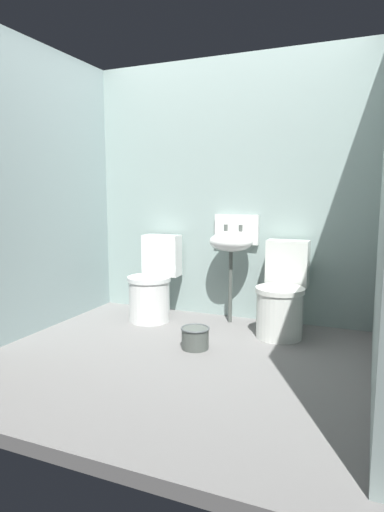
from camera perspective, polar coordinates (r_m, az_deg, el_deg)
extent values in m
cube|color=slate|center=(3.31, -1.92, -13.44)|extent=(3.06, 2.64, 0.08)
cube|color=#8EA5A0|center=(4.17, 4.78, 8.60)|extent=(3.06, 0.10, 2.42)
cube|color=#8DA4A4|center=(3.94, -20.17, 8.15)|extent=(0.10, 2.44, 2.42)
cylinder|color=silver|center=(4.07, -5.63, -5.90)|extent=(0.40, 0.40, 0.38)
cylinder|color=white|center=(4.03, -5.68, -3.00)|extent=(0.42, 0.42, 0.04)
cube|color=silver|center=(4.27, -3.99, 0.10)|extent=(0.37, 0.20, 0.40)
cylinder|color=silver|center=(3.67, 11.43, -7.60)|extent=(0.38, 0.38, 0.38)
cylinder|color=silver|center=(3.62, 11.53, -4.41)|extent=(0.40, 0.40, 0.04)
cube|color=silver|center=(3.88, 12.48, -0.89)|extent=(0.36, 0.18, 0.40)
cylinder|color=#4E544F|center=(4.00, 5.08, -4.11)|extent=(0.04, 0.04, 0.66)
ellipsoid|color=silver|center=(3.93, 5.16, 1.88)|extent=(0.40, 0.32, 0.18)
cube|color=silver|center=(4.07, 5.88, 3.52)|extent=(0.42, 0.04, 0.28)
cylinder|color=#4E544F|center=(3.99, 4.48, 3.73)|extent=(0.04, 0.04, 0.06)
cylinder|color=#4E544F|center=(3.95, 6.41, 3.65)|extent=(0.04, 0.04, 0.06)
cylinder|color=#4E544F|center=(3.38, 0.42, -10.79)|extent=(0.21, 0.21, 0.16)
torus|color=#4B5152|center=(3.36, 0.42, -9.50)|extent=(0.22, 0.22, 0.02)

